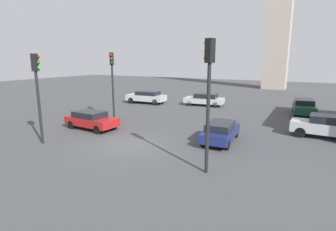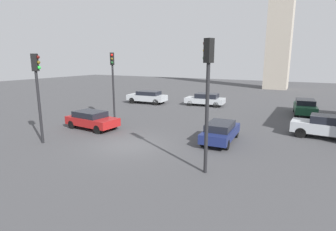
{
  "view_description": "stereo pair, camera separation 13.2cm",
  "coord_description": "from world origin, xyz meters",
  "px_view_note": "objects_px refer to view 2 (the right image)",
  "views": [
    {
      "loc": [
        9.29,
        -12.3,
        5.07
      ],
      "look_at": [
        0.87,
        3.39,
        1.29
      ],
      "focal_mm": 28.45,
      "sensor_mm": 36.0,
      "label": 1
    },
    {
      "loc": [
        9.41,
        -12.24,
        5.07
      ],
      "look_at": [
        0.87,
        3.39,
        1.29
      ],
      "focal_mm": 28.45,
      "sensor_mm": 36.0,
      "label": 2
    }
  ],
  "objects_px": {
    "car_2": "(92,119)",
    "car_3": "(305,107)",
    "car_4": "(220,131)",
    "traffic_light_0": "(37,82)",
    "car_1": "(327,126)",
    "traffic_light_1": "(208,83)",
    "car_5": "(147,97)",
    "traffic_light_2": "(113,74)",
    "car_0": "(205,99)"
  },
  "relations": [
    {
      "from": "car_2",
      "to": "car_5",
      "type": "bearing_deg",
      "value": 106.53
    },
    {
      "from": "car_2",
      "to": "car_3",
      "type": "height_order",
      "value": "car_3"
    },
    {
      "from": "car_5",
      "to": "car_3",
      "type": "bearing_deg",
      "value": 179.78
    },
    {
      "from": "traffic_light_1",
      "to": "car_5",
      "type": "xyz_separation_m",
      "value": [
        -12.89,
        15.07,
        -3.3
      ]
    },
    {
      "from": "car_3",
      "to": "car_5",
      "type": "distance_m",
      "value": 16.43
    },
    {
      "from": "car_3",
      "to": "car_4",
      "type": "relative_size",
      "value": 1.05
    },
    {
      "from": "traffic_light_2",
      "to": "car_2",
      "type": "relative_size",
      "value": 1.37
    },
    {
      "from": "car_0",
      "to": "car_3",
      "type": "relative_size",
      "value": 1.04
    },
    {
      "from": "car_4",
      "to": "car_2",
      "type": "bearing_deg",
      "value": 95.29
    },
    {
      "from": "car_4",
      "to": "car_0",
      "type": "bearing_deg",
      "value": 21.39
    },
    {
      "from": "traffic_light_1",
      "to": "car_3",
      "type": "bearing_deg",
      "value": -81.86
    },
    {
      "from": "car_0",
      "to": "car_3",
      "type": "xyz_separation_m",
      "value": [
        9.88,
        -0.42,
        0.05
      ]
    },
    {
      "from": "traffic_light_1",
      "to": "car_2",
      "type": "height_order",
      "value": "traffic_light_1"
    },
    {
      "from": "car_0",
      "to": "car_4",
      "type": "bearing_deg",
      "value": 108.64
    },
    {
      "from": "traffic_light_0",
      "to": "car_1",
      "type": "height_order",
      "value": "traffic_light_0"
    },
    {
      "from": "traffic_light_1",
      "to": "car_4",
      "type": "xyz_separation_m",
      "value": [
        -0.81,
        4.78,
        -3.39
      ]
    },
    {
      "from": "traffic_light_2",
      "to": "car_0",
      "type": "xyz_separation_m",
      "value": [
        4.31,
        10.34,
        -3.16
      ]
    },
    {
      "from": "car_2",
      "to": "car_0",
      "type": "bearing_deg",
      "value": 77.93
    },
    {
      "from": "traffic_light_1",
      "to": "car_4",
      "type": "relative_size",
      "value": 1.45
    },
    {
      "from": "car_1",
      "to": "car_5",
      "type": "relative_size",
      "value": 0.9
    },
    {
      "from": "traffic_light_1",
      "to": "car_4",
      "type": "height_order",
      "value": "traffic_light_1"
    },
    {
      "from": "car_5",
      "to": "car_4",
      "type": "bearing_deg",
      "value": 134.46
    },
    {
      "from": "car_1",
      "to": "car_4",
      "type": "height_order",
      "value": "car_1"
    },
    {
      "from": "traffic_light_2",
      "to": "car_4",
      "type": "xyz_separation_m",
      "value": [
        9.9,
        -1.78,
        -3.19
      ]
    },
    {
      "from": "car_0",
      "to": "car_1",
      "type": "bearing_deg",
      "value": 138.76
    },
    {
      "from": "car_1",
      "to": "traffic_light_2",
      "type": "bearing_deg",
      "value": 10.89
    },
    {
      "from": "traffic_light_1",
      "to": "car_1",
      "type": "height_order",
      "value": "traffic_light_1"
    },
    {
      "from": "car_2",
      "to": "car_4",
      "type": "relative_size",
      "value": 1.0
    },
    {
      "from": "traffic_light_2",
      "to": "car_3",
      "type": "height_order",
      "value": "traffic_light_2"
    },
    {
      "from": "traffic_light_0",
      "to": "car_4",
      "type": "xyz_separation_m",
      "value": [
        9.52,
        5.44,
        -3.06
      ]
    },
    {
      "from": "car_4",
      "to": "traffic_light_2",
      "type": "bearing_deg",
      "value": 76.45
    },
    {
      "from": "car_3",
      "to": "car_5",
      "type": "height_order",
      "value": "car_5"
    },
    {
      "from": "traffic_light_1",
      "to": "car_5",
      "type": "height_order",
      "value": "traffic_light_1"
    },
    {
      "from": "car_3",
      "to": "car_2",
      "type": "bearing_deg",
      "value": -51.99
    },
    {
      "from": "car_1",
      "to": "car_4",
      "type": "bearing_deg",
      "value": 37.51
    },
    {
      "from": "traffic_light_0",
      "to": "car_4",
      "type": "distance_m",
      "value": 11.39
    },
    {
      "from": "traffic_light_1",
      "to": "car_3",
      "type": "xyz_separation_m",
      "value": [
        3.48,
        16.47,
        -3.31
      ]
    },
    {
      "from": "car_1",
      "to": "car_2",
      "type": "xyz_separation_m",
      "value": [
        -15.2,
        -5.51,
        -0.1
      ]
    },
    {
      "from": "car_0",
      "to": "car_4",
      "type": "distance_m",
      "value": 13.34
    },
    {
      "from": "car_1",
      "to": "car_4",
      "type": "distance_m",
      "value": 7.12
    },
    {
      "from": "car_4",
      "to": "car_3",
      "type": "bearing_deg",
      "value": -23.54
    },
    {
      "from": "traffic_light_0",
      "to": "car_4",
      "type": "bearing_deg",
      "value": -4.8
    },
    {
      "from": "car_1",
      "to": "car_3",
      "type": "relative_size",
      "value": 0.99
    },
    {
      "from": "traffic_light_1",
      "to": "car_5",
      "type": "distance_m",
      "value": 20.11
    },
    {
      "from": "traffic_light_0",
      "to": "car_3",
      "type": "relative_size",
      "value": 1.26
    },
    {
      "from": "car_1",
      "to": "car_5",
      "type": "distance_m",
      "value": 18.96
    },
    {
      "from": "traffic_light_1",
      "to": "car_2",
      "type": "distance_m",
      "value": 11.23
    },
    {
      "from": "car_5",
      "to": "car_1",
      "type": "bearing_deg",
      "value": 155.78
    },
    {
      "from": "car_3",
      "to": "car_5",
      "type": "xyz_separation_m",
      "value": [
        -16.37,
        -1.39,
        0.01
      ]
    },
    {
      "from": "traffic_light_0",
      "to": "car_3",
      "type": "height_order",
      "value": "traffic_light_0"
    }
  ]
}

